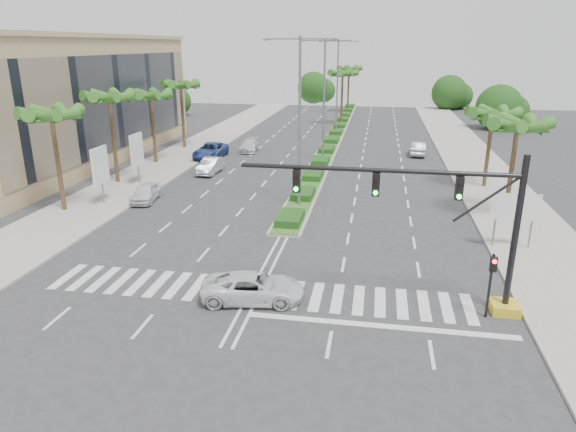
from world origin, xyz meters
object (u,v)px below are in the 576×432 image
at_px(car_parked_c, 211,151).
at_px(car_parked_d, 249,145).
at_px(car_crossing, 253,288).
at_px(car_parked_a, 146,192).
at_px(car_right, 419,148).
at_px(car_parked_b, 211,166).

distance_m(car_parked_c, car_parked_d, 5.38).
bearing_deg(car_parked_c, car_crossing, -69.41).
distance_m(car_parked_a, car_right, 30.44).
xyz_separation_m(car_parked_b, car_parked_c, (-2.07, 6.36, 0.09)).
height_order(car_parked_a, car_crossing, car_parked_a).
bearing_deg(car_crossing, car_right, -23.76).
bearing_deg(car_parked_d, car_parked_c, -129.84).
bearing_deg(car_parked_d, car_parked_b, -99.98).
relative_size(car_parked_a, car_parked_b, 0.93).
height_order(car_parked_b, car_parked_d, car_parked_b).
bearing_deg(car_parked_c, car_parked_d, 53.64).
relative_size(car_parked_d, car_crossing, 0.92).
distance_m(car_parked_b, car_parked_c, 6.69).
bearing_deg(car_parked_a, car_right, 36.58).
bearing_deg(car_right, car_parked_c, 19.85).
distance_m(car_parked_a, car_parked_b, 9.73).
xyz_separation_m(car_parked_a, car_right, (21.72, 21.32, 0.04)).
xyz_separation_m(car_parked_c, car_crossing, (11.90, -30.13, -0.13)).
height_order(car_parked_a, car_parked_b, car_parked_b).
xyz_separation_m(car_parked_b, car_right, (19.64, 11.82, 0.01)).
xyz_separation_m(car_parked_a, car_parked_c, (0.00, 15.87, 0.11)).
bearing_deg(car_parked_b, car_crossing, -65.01).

